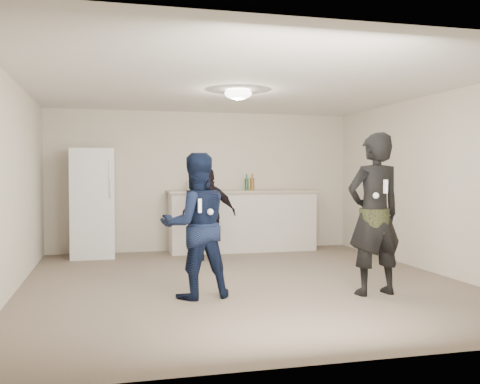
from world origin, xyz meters
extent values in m
plane|color=#6B5B4C|center=(0.00, 0.00, 0.00)|extent=(6.00, 6.00, 0.00)
plane|color=silver|center=(0.00, 0.00, 2.50)|extent=(6.00, 6.00, 0.00)
plane|color=beige|center=(0.00, 3.00, 1.25)|extent=(6.00, 0.00, 6.00)
plane|color=beige|center=(0.00, -3.00, 1.25)|extent=(6.00, 0.00, 6.00)
plane|color=beige|center=(-2.75, 0.00, 1.25)|extent=(0.00, 6.00, 6.00)
plane|color=beige|center=(2.75, 0.00, 1.25)|extent=(0.00, 6.00, 6.00)
cube|color=beige|center=(0.66, 2.67, 0.53)|extent=(2.60, 0.56, 1.05)
cube|color=beige|center=(0.66, 2.67, 1.07)|extent=(2.68, 0.64, 0.04)
cube|color=white|center=(-1.93, 2.60, 0.90)|extent=(0.70, 0.70, 1.80)
cylinder|color=silver|center=(-1.65, 2.23, 1.30)|extent=(0.02, 0.02, 0.60)
ellipsoid|color=white|center=(0.00, 0.30, 2.45)|extent=(0.36, 0.36, 0.16)
cylinder|color=silver|center=(-0.30, 2.77, 1.18)|extent=(0.08, 0.08, 0.17)
imported|color=#101E44|center=(-0.73, -0.69, 0.81)|extent=(0.86, 0.72, 1.62)
imported|color=black|center=(1.28, -1.03, 0.93)|extent=(0.72, 0.51, 1.86)
cylinder|color=#2F391A|center=(1.28, -1.03, 0.85)|extent=(0.34, 0.34, 0.28)
imported|color=black|center=(-0.11, 1.84, 0.74)|extent=(0.89, 0.41, 1.48)
cube|color=white|center=(-0.73, -0.97, 1.05)|extent=(0.04, 0.04, 0.15)
sphere|color=white|center=(-0.61, -0.94, 0.98)|extent=(0.07, 0.07, 0.07)
cube|color=white|center=(1.28, -1.28, 1.25)|extent=(0.04, 0.04, 0.15)
sphere|color=silver|center=(1.18, -1.25, 1.15)|extent=(0.07, 0.07, 0.07)
cylinder|color=#164E25|center=(0.72, 2.65, 1.20)|extent=(0.07, 0.07, 0.21)
cylinder|color=brown|center=(0.83, 2.67, 1.20)|extent=(0.08, 0.08, 0.22)
cylinder|color=silver|center=(-0.20, 2.62, 1.19)|extent=(0.07, 0.07, 0.19)
cylinder|color=#175124|center=(-0.09, 2.62, 1.22)|extent=(0.06, 0.06, 0.27)
camera|label=1|loc=(-1.67, -6.59, 1.39)|focal=40.00mm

